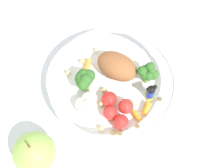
# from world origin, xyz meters

# --- Properties ---
(ground_plane) EXTENTS (2.40, 2.40, 0.00)m
(ground_plane) POSITION_xyz_m (0.00, 0.00, 0.00)
(ground_plane) COLOR white
(food_container) EXTENTS (0.24, 0.24, 0.06)m
(food_container) POSITION_xyz_m (0.02, -0.00, 0.03)
(food_container) COLOR white
(food_container) RESTS_ON ground_plane
(loose_apple) EXTENTS (0.07, 0.07, 0.09)m
(loose_apple) POSITION_xyz_m (0.20, -0.00, 0.04)
(loose_apple) COLOR #8CB74C
(loose_apple) RESTS_ON ground_plane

